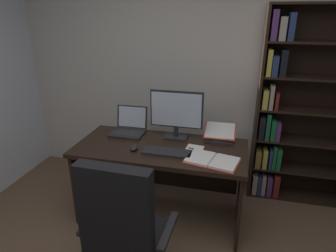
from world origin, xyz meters
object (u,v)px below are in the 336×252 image
desk (163,163)px  reading_stand_with_book (220,133)px  bookshelf (295,113)px  open_binder (212,160)px  laptop (129,128)px  office_chair (125,239)px  computer_mouse (134,148)px  monitor (176,114)px  pen (196,149)px  notepad (194,150)px  keyboard (167,152)px

desk → reading_stand_with_book: bearing=24.0°
bookshelf → open_binder: bookshelf is taller
laptop → reading_stand_with_book: laptop is taller
office_chair → reading_stand_with_book: size_ratio=3.61×
desk → computer_mouse: bearing=-135.5°
bookshelf → monitor: size_ratio=3.91×
office_chair → monitor: (0.11, 1.10, 0.54)m
reading_stand_with_book → pen: size_ratio=2.12×
notepad → pen: bearing=0.0°
keyboard → monitor: bearing=90.0°
computer_mouse → keyboard: bearing=0.0°
monitor → laptop: 0.52m
reading_stand_with_book → notepad: size_ratio=1.41×
open_binder → pen: bearing=146.7°
computer_mouse → open_binder: (0.69, -0.05, -0.01)m
open_binder → notepad: open_binder is taller
bookshelf → office_chair: (-1.22, -1.56, -0.50)m
monitor → reading_stand_with_book: monitor is taller
computer_mouse → reading_stand_with_book: bearing=31.0°
open_binder → pen: 0.23m
open_binder → pen: open_binder is taller
notepad → keyboard: bearing=-152.1°
bookshelf → open_binder: 1.14m
desk → monitor: (0.09, 0.16, 0.45)m
laptop → notepad: laptop is taller
desk → computer_mouse: 0.37m
office_chair → monitor: monitor is taller
laptop → pen: 0.76m
office_chair → pen: size_ratio=7.64×
keyboard → notepad: keyboard is taller
reading_stand_with_book → open_binder: size_ratio=0.64×
bookshelf → notepad: (-0.90, -0.70, -0.19)m
bookshelf → monitor: bearing=-157.7°
reading_stand_with_book → monitor: bearing=-170.3°
monitor → pen: (0.23, -0.24, -0.22)m
office_chair → desk: bearing=90.7°
office_chair → notepad: (0.32, 0.86, 0.31)m
laptop → open_binder: (0.88, -0.41, -0.04)m
office_chair → open_binder: size_ratio=2.29×
keyboard → bookshelf: bearing=36.1°
computer_mouse → notepad: 0.53m
bookshelf → pen: 1.14m
monitor → open_binder: size_ratio=1.08×
reading_stand_with_book → open_binder: bearing=-92.2°
bookshelf → keyboard: bearing=-143.9°
office_chair → keyboard: size_ratio=2.55×
monitor → computer_mouse: 0.51m
notepad → monitor: bearing=131.0°
reading_stand_with_book → notepad: bearing=-122.2°
desk → monitor: 0.48m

